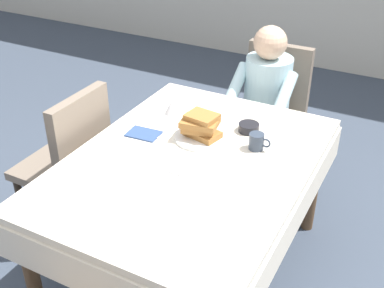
% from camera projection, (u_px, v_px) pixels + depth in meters
% --- Properties ---
extents(ground_plane, '(14.00, 14.00, 0.00)m').
position_uv_depth(ground_plane, '(190.00, 270.00, 2.74)').
color(ground_plane, '#3D4756').
extents(dining_table_main, '(1.12, 1.52, 0.74)m').
position_uv_depth(dining_table_main, '(190.00, 175.00, 2.41)').
color(dining_table_main, silver).
rests_on(dining_table_main, ground).
extents(chair_diner, '(0.44, 0.45, 0.93)m').
position_uv_depth(chair_diner, '(271.00, 105.00, 3.35)').
color(chair_diner, '#7A6B5B').
rests_on(chair_diner, ground).
extents(diner_person, '(0.40, 0.43, 1.12)m').
position_uv_depth(diner_person, '(265.00, 95.00, 3.16)').
color(diner_person, silver).
rests_on(diner_person, ground).
extents(chair_left_side, '(0.45, 0.44, 0.93)m').
position_uv_depth(chair_left_side, '(71.00, 157.00, 2.78)').
color(chair_left_side, '#7A6B5B').
rests_on(chair_left_side, ground).
extents(plate_breakfast, '(0.28, 0.28, 0.02)m').
position_uv_depth(plate_breakfast, '(201.00, 137.00, 2.53)').
color(plate_breakfast, white).
rests_on(plate_breakfast, dining_table_main).
extents(breakfast_stack, '(0.22, 0.17, 0.12)m').
position_uv_depth(breakfast_stack, '(201.00, 125.00, 2.50)').
color(breakfast_stack, '#A36B33').
rests_on(breakfast_stack, plate_breakfast).
extents(cup_coffee, '(0.11, 0.08, 0.08)m').
position_uv_depth(cup_coffee, '(257.00, 142.00, 2.43)').
color(cup_coffee, '#333D4C').
rests_on(cup_coffee, dining_table_main).
extents(bowl_butter, '(0.11, 0.11, 0.04)m').
position_uv_depth(bowl_butter, '(249.00, 127.00, 2.59)').
color(bowl_butter, black).
rests_on(bowl_butter, dining_table_main).
extents(syrup_pitcher, '(0.08, 0.08, 0.07)m').
position_uv_depth(syrup_pitcher, '(171.00, 108.00, 2.76)').
color(syrup_pitcher, silver).
rests_on(syrup_pitcher, dining_table_main).
extents(fork_left_of_plate, '(0.03, 0.18, 0.00)m').
position_uv_depth(fork_left_of_plate, '(168.00, 131.00, 2.60)').
color(fork_left_of_plate, silver).
rests_on(fork_left_of_plate, dining_table_main).
extents(knife_right_of_plate, '(0.03, 0.20, 0.00)m').
position_uv_depth(knife_right_of_plate, '(233.00, 149.00, 2.45)').
color(knife_right_of_plate, silver).
rests_on(knife_right_of_plate, dining_table_main).
extents(spoon_near_edge, '(0.15, 0.02, 0.00)m').
position_uv_depth(spoon_near_edge, '(174.00, 173.00, 2.26)').
color(spoon_near_edge, silver).
rests_on(spoon_near_edge, dining_table_main).
extents(napkin_folded, '(0.18, 0.13, 0.01)m').
position_uv_depth(napkin_folded, '(144.00, 134.00, 2.57)').
color(napkin_folded, '#334C7F').
rests_on(napkin_folded, dining_table_main).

